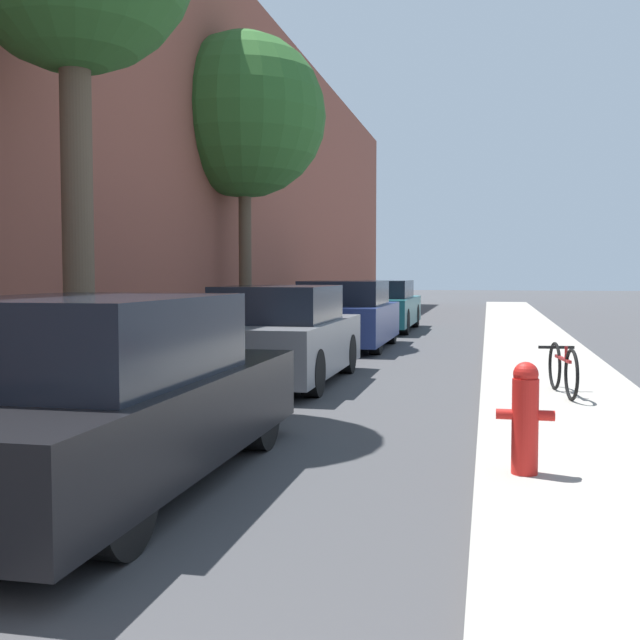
{
  "coord_description": "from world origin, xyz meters",
  "views": [
    {
      "loc": [
        1.98,
        0.51,
        1.59
      ],
      "look_at": [
        -0.09,
        10.1,
        1.01
      ],
      "focal_mm": 43.9,
      "sensor_mm": 36.0,
      "label": 1
    }
  ],
  "objects": [
    {
      "name": "ground_plane",
      "position": [
        0.0,
        16.0,
        0.0
      ],
      "size": [
        120.0,
        120.0,
        0.0
      ],
      "primitive_type": "plane",
      "color": "#3D3D3F"
    },
    {
      "name": "sidewalk_left",
      "position": [
        -2.9,
        16.0,
        0.06
      ],
      "size": [
        2.0,
        52.0,
        0.12
      ],
      "color": "#9E998E",
      "rests_on": "ground"
    },
    {
      "name": "sidewalk_right",
      "position": [
        2.9,
        16.0,
        0.06
      ],
      "size": [
        2.0,
        52.0,
        0.12
      ],
      "color": "#9E998E",
      "rests_on": "ground"
    },
    {
      "name": "building_facade_left",
      "position": [
        -4.25,
        16.0,
        4.29
      ],
      "size": [
        0.7,
        52.0,
        8.58
      ],
      "color": "brown",
      "rests_on": "ground"
    },
    {
      "name": "parked_car_black",
      "position": [
        -0.85,
        5.79,
        0.68
      ],
      "size": [
        1.85,
        4.44,
        1.42
      ],
      "color": "black",
      "rests_on": "ground"
    },
    {
      "name": "parked_car_grey",
      "position": [
        -0.95,
        11.46,
        0.67
      ],
      "size": [
        1.69,
        3.97,
        1.41
      ],
      "color": "black",
      "rests_on": "ground"
    },
    {
      "name": "parked_car_navy",
      "position": [
        -0.98,
        16.84,
        0.68
      ],
      "size": [
        1.85,
        3.91,
        1.44
      ],
      "color": "black",
      "rests_on": "ground"
    },
    {
      "name": "parked_car_teal",
      "position": [
        -0.87,
        22.12,
        0.67
      ],
      "size": [
        1.69,
        4.67,
        1.4
      ],
      "color": "black",
      "rests_on": "ground"
    },
    {
      "name": "street_tree_far",
      "position": [
        -3.34,
        17.27,
        5.06
      ],
      "size": [
        3.61,
        3.61,
        6.77
      ],
      "color": "brown",
      "rests_on": "sidewalk_left"
    },
    {
      "name": "fire_hydrant",
      "position": [
        2.26,
        6.37,
        0.55
      ],
      "size": [
        0.42,
        0.19,
        0.83
      ],
      "color": "red",
      "rests_on": "sidewalk_right"
    },
    {
      "name": "bicycle",
      "position": [
        2.87,
        10.33,
        0.43
      ],
      "size": [
        0.44,
        1.48,
        0.61
      ],
      "rotation": [
        0.0,
        0.0,
        0.13
      ],
      "color": "black",
      "rests_on": "sidewalk_right"
    }
  ]
}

